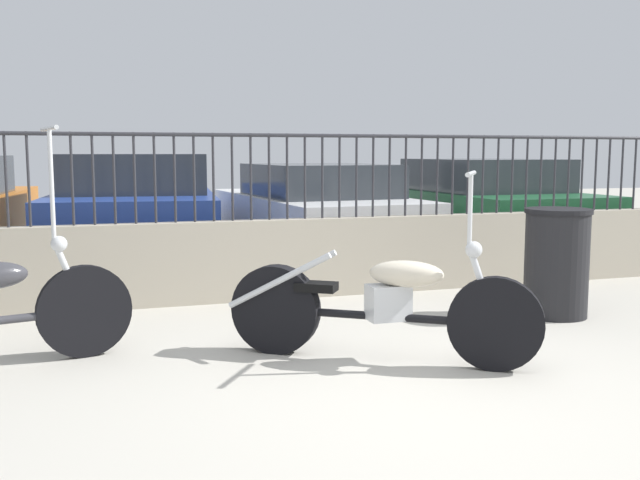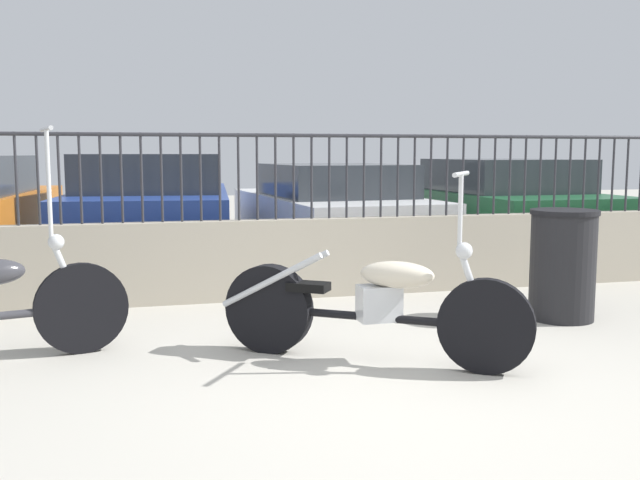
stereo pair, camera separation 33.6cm
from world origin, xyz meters
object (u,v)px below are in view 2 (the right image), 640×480
car_green (497,205)px  car_blue (153,209)px  motorcycle_black (357,305)px  trash_bin (563,265)px  car_white (331,209)px

car_green → car_blue: bearing=89.5°
car_blue → car_green: size_ratio=0.99×
car_blue → car_green: 4.82m
motorcycle_black → car_blue: size_ratio=0.44×
trash_bin → car_blue: size_ratio=0.22×
motorcycle_black → car_blue: (-1.23, 4.71, 0.32)m
motorcycle_black → car_white: 4.98m
car_blue → car_white: (2.38, 0.13, -0.06)m
car_blue → car_green: (4.82, -0.01, -0.03)m
car_blue → car_white: bearing=-80.8°
car_white → car_green: 2.44m
motorcycle_black → trash_bin: bearing=53.9°
car_green → car_white: bearing=86.3°
motorcycle_black → car_green: (3.59, 4.70, 0.29)m
car_white → car_green: car_green is taller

